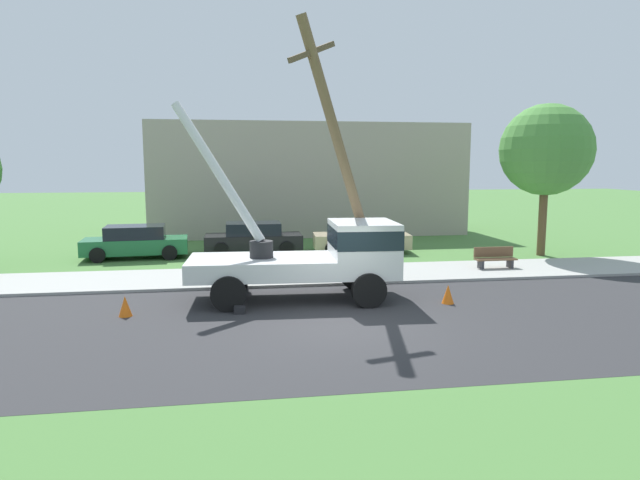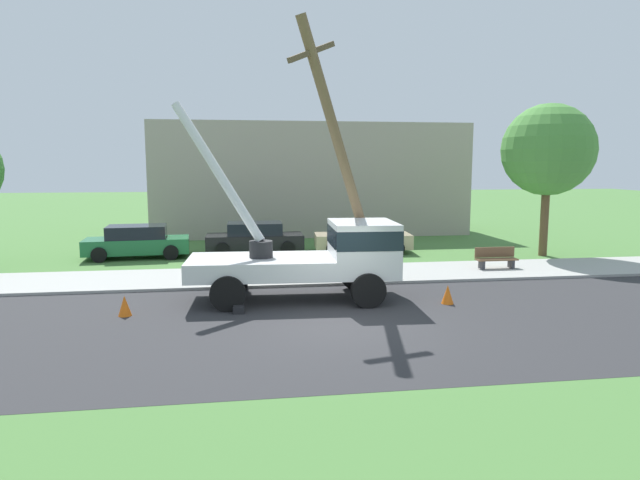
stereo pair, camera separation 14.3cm
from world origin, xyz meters
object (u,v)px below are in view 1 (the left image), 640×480
Objects in this scene: roadside_tree_near at (546,150)px; traffic_cone_ahead at (448,294)px; leaning_utility_pole at (342,156)px; parked_sedan_green at (136,242)px; traffic_cone_behind at (125,306)px; parked_sedan_tan at (361,237)px; park_bench at (495,259)px; utility_truck at (321,253)px; parked_sedan_black at (254,238)px.

traffic_cone_ahead is at bearing -134.21° from roadside_tree_near.
leaning_utility_pole is 1.87× the size of parked_sedan_green.
parked_sedan_tan is (8.75, 9.70, 0.43)m from traffic_cone_behind.
roadside_tree_near is at bearing 45.79° from traffic_cone_ahead.
roadside_tree_near reaches higher than park_bench.
roadside_tree_near is (17.92, -2.03, 3.97)m from parked_sedan_green.
traffic_cone_ahead is at bearing -129.00° from park_bench.
parked_sedan_green is 18.46m from roadside_tree_near.
utility_truck is 12.06× the size of traffic_cone_behind.
parked_sedan_green is at bearing 97.88° from traffic_cone_behind.
traffic_cone_behind is 10.93m from parked_sedan_black.
parked_sedan_black is (3.80, 10.24, 0.43)m from traffic_cone_behind.
parked_sedan_green is 10.09m from parked_sedan_tan.
park_bench is (3.74, 4.62, 0.18)m from traffic_cone_ahead.
park_bench is at bearing -31.88° from parked_sedan_black.
roadside_tree_near is at bearing 39.37° from park_bench.
utility_truck is at bearing -110.83° from parked_sedan_tan.
leaning_utility_pole is 5.28× the size of park_bench.
parked_sedan_tan is 9.01m from roadside_tree_near.
roadside_tree_near is (3.72, 3.05, 4.22)m from park_bench.
traffic_cone_ahead is at bearing -62.58° from parked_sedan_black.
utility_truck reaches higher than traffic_cone_ahead.
leaning_utility_pole is 15.08× the size of traffic_cone_ahead.
roadside_tree_near is at bearing 24.82° from traffic_cone_behind.
park_bench is 0.24× the size of roadside_tree_near.
roadside_tree_near reaches higher than parked_sedan_tan.
traffic_cone_behind is 0.35× the size of park_bench.
traffic_cone_ahead is 0.08× the size of roadside_tree_near.
leaning_utility_pole is 1.87× the size of parked_sedan_tan.
parked_sedan_green reaches higher than traffic_cone_ahead.
roadside_tree_near reaches higher than utility_truck.
traffic_cone_ahead is 0.12× the size of parked_sedan_tan.
parked_sedan_green is 5.17m from parked_sedan_black.
leaning_utility_pole is at bearing 18.76° from traffic_cone_behind.
roadside_tree_near reaches higher than traffic_cone_ahead.
park_bench is at bearing 19.73° from traffic_cone_behind.
parked_sedan_green and parked_sedan_tan have the same top height.
utility_truck reaches higher than parked_sedan_tan.
traffic_cone_ahead is 11.55m from parked_sedan_black.
leaning_utility_pole is 7.81m from traffic_cone_behind.
utility_truck is 1.01× the size of roadside_tree_near.
utility_truck is 4.22× the size of park_bench.
leaning_utility_pole reaches higher than parked_sedan_green.
parked_sedan_black is 0.66× the size of roadside_tree_near.
utility_truck is at bearing -154.99° from park_bench.
leaning_utility_pole is at bearing -151.70° from roadside_tree_near.
roadside_tree_near is at bearing 28.30° from leaning_utility_pole.
traffic_cone_ahead is 14.27m from parked_sedan_green.
roadside_tree_near is (12.78, -2.58, 3.97)m from parked_sedan_black.
traffic_cone_behind is (-9.11, 0.01, 0.00)m from traffic_cone_ahead.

